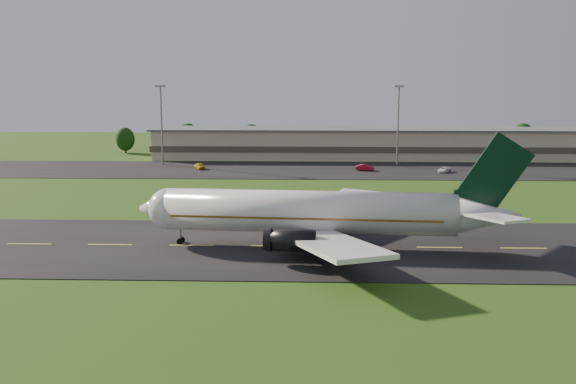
{
  "coord_description": "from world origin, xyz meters",
  "views": [
    {
      "loc": [
        -17.25,
        -82.66,
        22.2
      ],
      "look_at": [
        -20.3,
        8.0,
        6.0
      ],
      "focal_mm": 40.0,
      "sensor_mm": 36.0,
      "label": 1
    }
  ],
  "objects_px": {
    "service_vehicle_a": "(200,166)",
    "service_vehicle_c": "(444,170)",
    "airliner": "(316,213)",
    "service_vehicle_b": "(365,168)",
    "terminal": "(394,144)",
    "light_mast_west": "(161,115)",
    "light_mast_centre": "(398,116)"
  },
  "relations": [
    {
      "from": "terminal",
      "to": "light_mast_centre",
      "type": "relative_size",
      "value": 7.13
    },
    {
      "from": "light_mast_centre",
      "to": "service_vehicle_b",
      "type": "relative_size",
      "value": 4.53
    },
    {
      "from": "airliner",
      "to": "terminal",
      "type": "height_order",
      "value": "airliner"
    },
    {
      "from": "service_vehicle_a",
      "to": "light_mast_west",
      "type": "bearing_deg",
      "value": 116.73
    },
    {
      "from": "terminal",
      "to": "service_vehicle_c",
      "type": "height_order",
      "value": "terminal"
    },
    {
      "from": "light_mast_centre",
      "to": "light_mast_west",
      "type": "bearing_deg",
      "value": 180.0
    },
    {
      "from": "terminal",
      "to": "service_vehicle_c",
      "type": "xyz_separation_m",
      "value": [
        8.3,
        -27.19,
        -3.28
      ]
    },
    {
      "from": "service_vehicle_a",
      "to": "airliner",
      "type": "bearing_deg",
      "value": -97.28
    },
    {
      "from": "airliner",
      "to": "service_vehicle_c",
      "type": "height_order",
      "value": "airliner"
    },
    {
      "from": "service_vehicle_a",
      "to": "service_vehicle_b",
      "type": "relative_size",
      "value": 0.96
    },
    {
      "from": "light_mast_west",
      "to": "service_vehicle_c",
      "type": "relative_size",
      "value": 4.65
    },
    {
      "from": "light_mast_west",
      "to": "light_mast_centre",
      "type": "bearing_deg",
      "value": 0.0
    },
    {
      "from": "light_mast_west",
      "to": "service_vehicle_a",
      "type": "relative_size",
      "value": 4.72
    },
    {
      "from": "terminal",
      "to": "light_mast_west",
      "type": "distance_m",
      "value": 64.1
    },
    {
      "from": "light_mast_west",
      "to": "service_vehicle_c",
      "type": "bearing_deg",
      "value": -8.97
    },
    {
      "from": "light_mast_centre",
      "to": "service_vehicle_a",
      "type": "xyz_separation_m",
      "value": [
        -49.18,
        -7.57,
        -11.9
      ]
    },
    {
      "from": "light_mast_centre",
      "to": "terminal",
      "type": "bearing_deg",
      "value": 85.05
    },
    {
      "from": "service_vehicle_a",
      "to": "service_vehicle_b",
      "type": "distance_m",
      "value": 40.34
    },
    {
      "from": "service_vehicle_b",
      "to": "service_vehicle_a",
      "type": "bearing_deg",
      "value": 97.54
    },
    {
      "from": "service_vehicle_a",
      "to": "service_vehicle_c",
      "type": "distance_m",
      "value": 58.98
    },
    {
      "from": "airliner",
      "to": "light_mast_centre",
      "type": "distance_m",
      "value": 83.24
    },
    {
      "from": "service_vehicle_c",
      "to": "light_mast_west",
      "type": "bearing_deg",
      "value": -157.34
    },
    {
      "from": "light_mast_west",
      "to": "service_vehicle_c",
      "type": "height_order",
      "value": "light_mast_west"
    },
    {
      "from": "airliner",
      "to": "service_vehicle_b",
      "type": "bearing_deg",
      "value": 83.99
    },
    {
      "from": "light_mast_west",
      "to": "service_vehicle_b",
      "type": "bearing_deg",
      "value": -9.88
    },
    {
      "from": "light_mast_centre",
      "to": "service_vehicle_c",
      "type": "bearing_deg",
      "value": -48.6
    },
    {
      "from": "terminal",
      "to": "service_vehicle_b",
      "type": "xyz_separation_m",
      "value": [
        -10.26,
        -25.09,
        -3.15
      ]
    },
    {
      "from": "terminal",
      "to": "service_vehicle_c",
      "type": "relative_size",
      "value": 33.13
    },
    {
      "from": "airliner",
      "to": "light_mast_west",
      "type": "bearing_deg",
      "value": 119.72
    },
    {
      "from": "terminal",
      "to": "light_mast_west",
      "type": "xyz_separation_m",
      "value": [
        -61.4,
        -16.18,
        8.75
      ]
    },
    {
      "from": "terminal",
      "to": "service_vehicle_a",
      "type": "bearing_deg",
      "value": -154.84
    },
    {
      "from": "light_mast_west",
      "to": "service_vehicle_b",
      "type": "relative_size",
      "value": 4.53
    }
  ]
}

